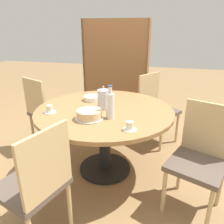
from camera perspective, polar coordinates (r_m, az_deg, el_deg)
ground_plane at (r=2.54m, az=-1.80°, el=-14.57°), size 14.00×14.00×0.00m
dining_table at (r=2.25m, az=-1.97°, el=-2.28°), size 1.38×1.38×0.72m
chair_a at (r=2.98m, az=11.37°, el=1.34°), size 0.58×0.58×0.92m
chair_b at (r=2.92m, az=-16.97°, el=0.44°), size 0.56×0.56×0.92m
chair_c at (r=1.65m, az=-19.21°, el=-17.06°), size 0.52×0.52×0.92m
chair_d at (r=1.97m, az=21.94°, el=-10.72°), size 0.55×0.55×0.92m
bookshelf at (r=3.63m, az=0.91°, el=9.96°), size 1.04×0.28×1.61m
coffee_pot at (r=2.16m, az=-2.26°, el=3.48°), size 0.12×0.12×0.24m
water_bottle at (r=1.93m, az=-0.48°, el=1.80°), size 0.07×0.07×0.30m
cake_main at (r=1.95m, az=-5.92°, el=-0.69°), size 0.26×0.26×0.08m
cup_a at (r=2.18m, az=-15.97°, el=0.62°), size 0.11×0.11×0.07m
cup_b at (r=1.74m, az=4.60°, el=-3.82°), size 0.11×0.11×0.07m
plate_stack at (r=2.47m, az=-5.19°, el=3.65°), size 0.19×0.19×0.05m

